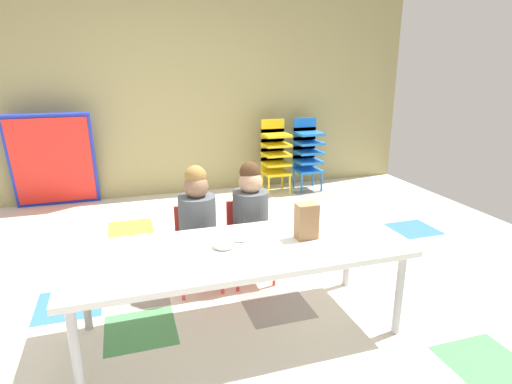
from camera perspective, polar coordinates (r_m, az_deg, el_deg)
The scene contains 13 objects.
ground_plane at distance 3.27m, azimuth -7.63°, elevation -12.39°, with size 6.58×4.96×0.02m.
back_wall at distance 5.34m, azimuth -13.13°, elevation 12.80°, with size 6.58×0.10×2.49m, color tan.
craft_table at distance 2.50m, azimuth -2.15°, elevation -8.41°, with size 1.95×0.73×0.56m.
seated_child_near_camera at distance 3.00m, azimuth -7.96°, elevation -3.36°, with size 0.33×0.33×0.92m.
seated_child_middle_seat at distance 3.08m, azimuth -0.78°, elevation -2.63°, with size 0.32×0.32×0.92m.
kid_chair_yellow_stack at distance 5.36m, azimuth 2.58°, elevation 5.37°, with size 0.32×0.30×0.92m.
kid_chair_blue_stack at distance 5.52m, azimuth 6.91°, elevation 5.62°, with size 0.32×0.30×0.92m.
folded_activity_table at distance 5.27m, azimuth -25.68°, elevation 3.75°, with size 0.90×0.29×1.09m.
paper_bag_brown at distance 2.59m, azimuth 6.82°, elevation -3.91°, with size 0.13×0.09×0.22m, color #9E754C.
paper_plate_near_edge at distance 2.57m, azimuth -2.18°, elevation -6.52°, with size 0.18×0.18×0.01m, color white.
paper_plate_center_table at distance 2.38m, azimuth 0.16°, elevation -8.51°, with size 0.18×0.18×0.01m, color white.
donut_powdered_on_plate at distance 2.56m, azimuth -2.19°, elevation -6.09°, with size 0.11×0.11×0.03m, color white.
donut_powdered_loose at distance 2.48m, azimuth -4.37°, elevation -7.07°, with size 0.12×0.12×0.04m, color white.
Camera 1 is at (-0.46, -2.83, 1.58)m, focal length 29.70 mm.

